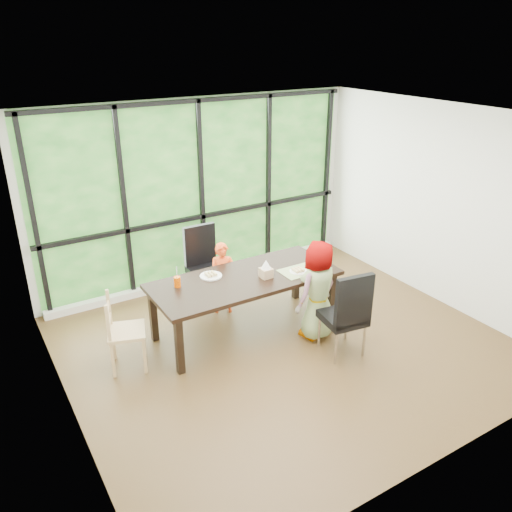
% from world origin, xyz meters
% --- Properties ---
extents(ground, '(5.00, 5.00, 0.00)m').
position_xyz_m(ground, '(0.00, 0.00, 0.00)').
color(ground, black).
rests_on(ground, ground).
extents(back_wall, '(5.00, 0.00, 5.00)m').
position_xyz_m(back_wall, '(0.00, 2.25, 1.35)').
color(back_wall, silver).
rests_on(back_wall, ground).
extents(foliage_backdrop, '(4.80, 0.02, 2.65)m').
position_xyz_m(foliage_backdrop, '(0.00, 2.23, 1.35)').
color(foliage_backdrop, '#184819').
rests_on(foliage_backdrop, back_wall).
extents(window_mullions, '(4.80, 0.06, 2.65)m').
position_xyz_m(window_mullions, '(0.00, 2.19, 1.35)').
color(window_mullions, black).
rests_on(window_mullions, back_wall).
extents(window_sill, '(4.80, 0.12, 0.10)m').
position_xyz_m(window_sill, '(0.00, 2.15, 0.05)').
color(window_sill, silver).
rests_on(window_sill, ground).
extents(dining_table, '(2.41, 1.20, 0.75)m').
position_xyz_m(dining_table, '(-0.25, 0.53, 0.38)').
color(dining_table, black).
rests_on(dining_table, ground).
extents(chair_window_leather, '(0.47, 0.47, 1.08)m').
position_xyz_m(chair_window_leather, '(-0.31, 1.48, 0.54)').
color(chair_window_leather, black).
rests_on(chair_window_leather, ground).
extents(chair_interior_leather, '(0.52, 0.52, 1.08)m').
position_xyz_m(chair_interior_leather, '(0.48, -0.47, 0.54)').
color(chair_interior_leather, black).
rests_on(chair_interior_leather, ground).
extents(chair_end_beech, '(0.51, 0.52, 0.90)m').
position_xyz_m(chair_end_beech, '(-1.75, 0.56, 0.45)').
color(chair_end_beech, tan).
rests_on(chair_end_beech, ground).
extents(child_toddler, '(0.43, 0.36, 0.99)m').
position_xyz_m(child_toddler, '(-0.25, 1.12, 0.49)').
color(child_toddler, '#E84918').
rests_on(child_toddler, ground).
extents(child_older, '(0.69, 0.53, 1.26)m').
position_xyz_m(child_older, '(0.44, -0.02, 0.63)').
color(child_older, gray).
rests_on(child_older, ground).
extents(placemat, '(0.46, 0.34, 0.01)m').
position_xyz_m(placemat, '(0.41, 0.33, 0.75)').
color(placemat, tan).
rests_on(placemat, dining_table).
extents(plate_far, '(0.27, 0.27, 0.02)m').
position_xyz_m(plate_far, '(-0.59, 0.77, 0.76)').
color(plate_far, white).
rests_on(plate_far, dining_table).
extents(plate_near, '(0.22, 0.22, 0.01)m').
position_xyz_m(plate_near, '(0.40, 0.32, 0.76)').
color(plate_near, white).
rests_on(plate_near, dining_table).
extents(orange_cup, '(0.08, 0.08, 0.13)m').
position_xyz_m(orange_cup, '(-1.05, 0.73, 0.81)').
color(orange_cup, '#DF4F00').
rests_on(orange_cup, dining_table).
extents(green_cup, '(0.07, 0.07, 0.11)m').
position_xyz_m(green_cup, '(0.71, 0.23, 0.80)').
color(green_cup, green).
rests_on(green_cup, dining_table).
extents(white_mug, '(0.07, 0.07, 0.07)m').
position_xyz_m(white_mug, '(0.84, 0.56, 0.79)').
color(white_mug, white).
rests_on(white_mug, dining_table).
extents(tissue_box, '(0.14, 0.14, 0.12)m').
position_xyz_m(tissue_box, '(-0.03, 0.40, 0.81)').
color(tissue_box, tan).
rests_on(tissue_box, dining_table).
extents(crepe_rolls_far, '(0.15, 0.12, 0.04)m').
position_xyz_m(crepe_rolls_far, '(-0.59, 0.77, 0.79)').
color(crepe_rolls_far, tan).
rests_on(crepe_rolls_far, plate_far).
extents(crepe_rolls_near, '(0.15, 0.12, 0.04)m').
position_xyz_m(crepe_rolls_near, '(0.40, 0.32, 0.78)').
color(crepe_rolls_near, tan).
rests_on(crepe_rolls_near, plate_near).
extents(straw_white, '(0.01, 0.04, 0.20)m').
position_xyz_m(straw_white, '(-1.05, 0.73, 0.92)').
color(straw_white, white).
rests_on(straw_white, orange_cup).
extents(straw_pink, '(0.01, 0.04, 0.20)m').
position_xyz_m(straw_pink, '(0.71, 0.23, 0.90)').
color(straw_pink, pink).
rests_on(straw_pink, green_cup).
extents(tissue, '(0.12, 0.12, 0.11)m').
position_xyz_m(tissue, '(-0.03, 0.40, 0.92)').
color(tissue, white).
rests_on(tissue, tissue_box).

